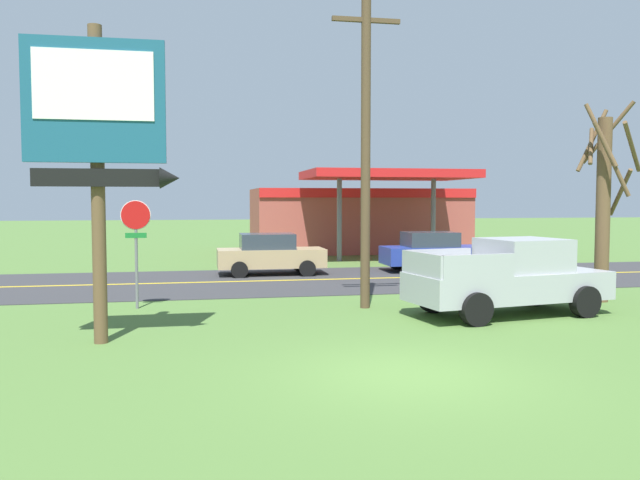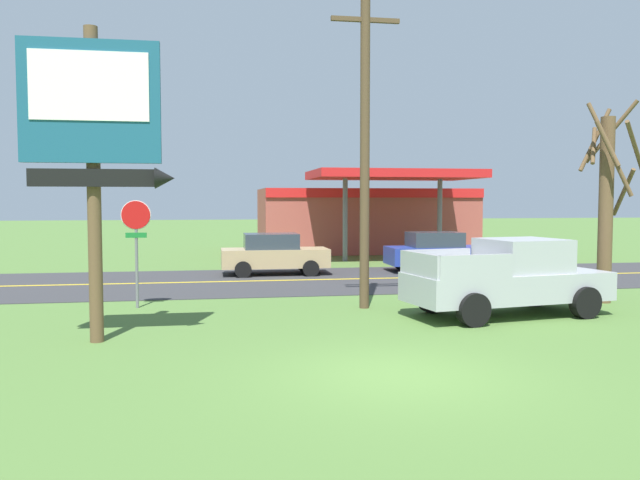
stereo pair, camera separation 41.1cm
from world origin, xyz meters
name	(u,v)px [view 1 (the left image)]	position (x,y,z in m)	size (l,w,h in m)	color
ground_plane	(409,374)	(0.00, 0.00, 0.00)	(180.00, 180.00, 0.00)	#4C7033
road_asphalt	(294,280)	(0.00, 13.00, 0.01)	(140.00, 8.00, 0.02)	#333335
road_centre_line	(294,280)	(0.00, 13.00, 0.02)	(126.00, 0.20, 0.01)	gold
motel_sign	(99,131)	(-5.42, 3.38, 4.34)	(3.01, 0.54, 6.46)	brown
stop_sign	(136,234)	(-5.12, 7.75, 2.03)	(0.80, 0.08, 2.95)	slate
utility_pole	(366,130)	(1.01, 6.71, 4.85)	(2.08, 0.26, 9.06)	brown
bare_tree	(604,199)	(8.07, 6.48, 2.98)	(1.78, 2.13, 5.85)	brown
gas_station	(359,218)	(5.71, 25.86, 1.94)	(12.00, 11.50, 4.40)	#A84C42
pickup_silver_parked_on_lawn	(510,278)	(4.39, 4.97, 0.96)	(5.45, 2.88, 1.96)	#A8AAAF
car_blue_near_lane	(432,251)	(6.10, 15.00, 0.83)	(4.20, 2.00, 1.64)	#233893
car_tan_far_lane	(270,254)	(-0.66, 15.00, 0.83)	(4.20, 2.00, 1.64)	tan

